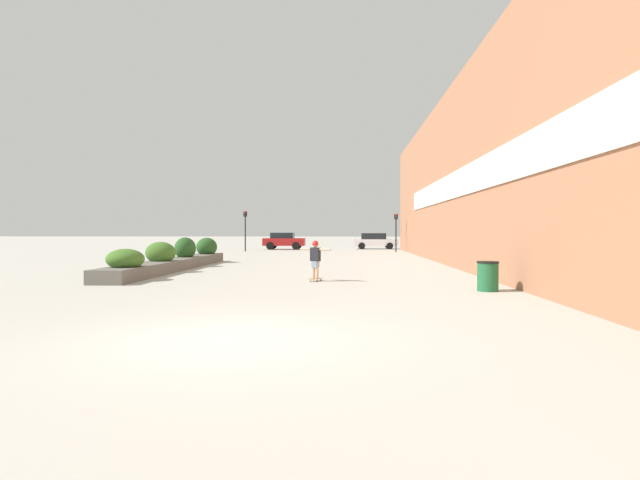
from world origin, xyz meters
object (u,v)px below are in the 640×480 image
(skateboard, at_px, (315,279))
(skateboarder, at_px, (315,256))
(trash_bin, at_px, (488,276))
(car_leftmost, at_px, (375,241))
(car_center_left, at_px, (284,241))
(traffic_light_right, at_px, (396,226))
(traffic_light_left, at_px, (245,224))

(skateboard, xyz_separation_m, skateboarder, (0.00, 0.00, 0.81))
(trash_bin, xyz_separation_m, car_leftmost, (-1.29, 33.69, 0.36))
(skateboarder, distance_m, trash_bin, 5.71)
(trash_bin, bearing_deg, car_leftmost, 92.19)
(car_center_left, bearing_deg, trash_bin, 17.13)
(car_center_left, relative_size, traffic_light_right, 1.22)
(car_leftmost, xyz_separation_m, car_center_left, (-8.59, -1.63, 0.04))
(trash_bin, bearing_deg, traffic_light_right, 89.82)
(skateboard, height_order, car_leftmost, car_leftmost)
(car_center_left, xyz_separation_m, traffic_light_right, (9.97, -5.04, 1.33))
(trash_bin, relative_size, car_center_left, 0.22)
(trash_bin, bearing_deg, car_center_left, 107.13)
(skateboard, xyz_separation_m, car_leftmost, (3.82, 31.16, 0.72))
(skateboard, distance_m, traffic_light_right, 25.13)
(trash_bin, height_order, car_leftmost, car_leftmost)
(skateboarder, relative_size, trash_bin, 1.52)
(skateboarder, xyz_separation_m, car_center_left, (-4.77, 29.53, -0.05))
(car_center_left, relative_size, traffic_light_left, 1.13)
(car_leftmost, bearing_deg, traffic_light_left, -61.38)
(traffic_light_left, bearing_deg, skateboarder, -73.28)
(trash_bin, relative_size, traffic_light_right, 0.27)
(trash_bin, bearing_deg, skateboarder, 153.66)
(skateboard, relative_size, car_center_left, 0.17)
(skateboarder, relative_size, traffic_light_right, 0.41)
(traffic_light_left, bearing_deg, car_center_left, 59.05)
(car_center_left, bearing_deg, car_leftmost, 100.72)
(traffic_light_right, bearing_deg, trash_bin, -90.18)
(skateboard, height_order, car_center_left, car_center_left)
(skateboarder, bearing_deg, skateboard, -66.20)
(skateboard, bearing_deg, car_leftmost, 112.17)
(traffic_light_left, xyz_separation_m, traffic_light_right, (12.69, -0.49, -0.16))
(car_leftmost, relative_size, car_center_left, 1.10)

